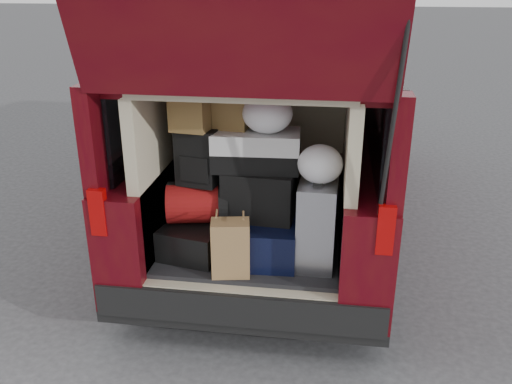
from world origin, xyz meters
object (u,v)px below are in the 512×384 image
black_soft_case (259,194)px  black_hardshell (198,235)px  silver_roller (317,223)px  backpack (197,157)px  twotone_duffel (256,150)px  kraft_bag (231,248)px  red_duffel (198,203)px  navy_hardshell (260,235)px

black_soft_case → black_hardshell: bearing=-172.6°
silver_roller → backpack: backpack is taller
black_hardshell → black_soft_case: (0.43, 0.03, 0.33)m
black_soft_case → twotone_duffel: 0.30m
twotone_duffel → black_hardshell: bearing=-173.8°
black_hardshell → kraft_bag: size_ratio=1.45×
silver_roller → black_soft_case: black_soft_case is taller
silver_roller → kraft_bag: 0.60m
black_hardshell → red_duffel: (0.01, 0.01, 0.25)m
twotone_duffel → kraft_bag: bearing=-110.1°
navy_hardshell → backpack: backpack is taller
twotone_duffel → red_duffel: bearing=-174.8°
twotone_duffel → silver_roller: bearing=-20.3°
navy_hardshell → silver_roller: bearing=-14.3°
navy_hardshell → silver_roller: 0.43m
black_soft_case → backpack: 0.48m
silver_roller → red_duffel: bearing=176.6°
black_hardshell → silver_roller: size_ratio=0.93×
black_hardshell → navy_hardshell: 0.44m
navy_hardshell → silver_roller: silver_roller is taller
red_duffel → silver_roller: bearing=-16.7°
red_duffel → backpack: bearing=47.4°
kraft_bag → black_hardshell: bearing=124.2°
navy_hardshell → twotone_duffel: (-0.04, 0.05, 0.60)m
kraft_bag → twotone_duffel: (0.11, 0.37, 0.55)m
silver_roller → backpack: (-0.81, 0.09, 0.39)m
red_duffel → backpack: size_ratio=1.09×
kraft_bag → silver_roller: bearing=13.8°
backpack → kraft_bag: bearing=-38.7°
navy_hardshell → twotone_duffel: bearing=122.3°
kraft_bag → twotone_duffel: bearing=63.2°
red_duffel → twotone_duffel: size_ratio=0.73×
navy_hardshell → red_duffel: (-0.43, -0.01, 0.22)m
navy_hardshell → red_duffel: size_ratio=1.47×
silver_roller → kraft_bag: bearing=-154.7°
black_hardshell → twotone_duffel: (0.40, 0.07, 0.63)m
black_hardshell → backpack: bearing=69.7°
black_soft_case → kraft_bag: bearing=-109.1°
kraft_bag → twotone_duffel: 0.67m
black_hardshell → twotone_duffel: twotone_duffel is taller
black_hardshell → backpack: backpack is taller
black_soft_case → twotone_duffel: twotone_duffel is taller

